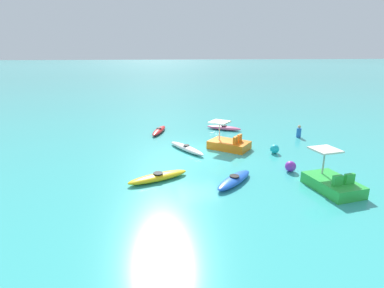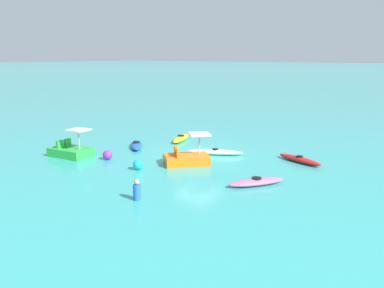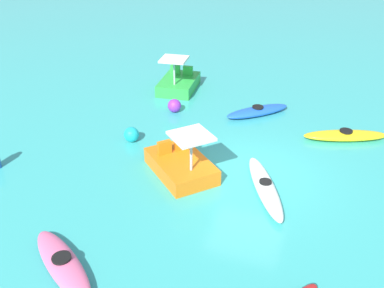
% 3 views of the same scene
% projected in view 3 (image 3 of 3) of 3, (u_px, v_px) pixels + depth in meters
% --- Properties ---
extents(ground_plane, '(600.00, 600.00, 0.00)m').
position_uv_depth(ground_plane, '(250.00, 173.00, 13.83)').
color(ground_plane, '#38ADA8').
extents(kayak_pink, '(2.14, 2.68, 0.37)m').
position_uv_depth(kayak_pink, '(63.00, 264.00, 10.15)').
color(kayak_pink, pink).
rests_on(kayak_pink, ground_plane).
extents(kayak_blue, '(2.41, 2.48, 0.37)m').
position_uv_depth(kayak_blue, '(258.00, 111.00, 17.56)').
color(kayak_blue, blue).
rests_on(kayak_blue, ground_plane).
extents(kayak_white, '(3.26, 1.97, 0.37)m').
position_uv_depth(kayak_white, '(265.00, 187.00, 12.89)').
color(kayak_white, white).
rests_on(kayak_white, ground_plane).
extents(kayak_yellow, '(1.74, 3.06, 0.37)m').
position_uv_depth(kayak_yellow, '(345.00, 135.00, 15.73)').
color(kayak_yellow, yellow).
rests_on(kayak_yellow, ground_plane).
extents(pedal_boat_green, '(2.58, 1.76, 1.68)m').
position_uv_depth(pedal_boat_green, '(179.00, 82.00, 19.87)').
color(pedal_boat_green, green).
rests_on(pedal_boat_green, ground_plane).
extents(pedal_boat_orange, '(2.73, 2.78, 1.68)m').
position_uv_depth(pedal_boat_orange, '(181.00, 164.00, 13.68)').
color(pedal_boat_orange, orange).
rests_on(pedal_boat_orange, ground_plane).
extents(buoy_purple, '(0.55, 0.55, 0.55)m').
position_uv_depth(buoy_purple, '(174.00, 106.00, 17.77)').
color(buoy_purple, purple).
rests_on(buoy_purple, ground_plane).
extents(buoy_cyan, '(0.54, 0.54, 0.54)m').
position_uv_depth(buoy_cyan, '(131.00, 134.00, 15.57)').
color(buoy_cyan, '#19B7C6').
rests_on(buoy_cyan, ground_plane).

